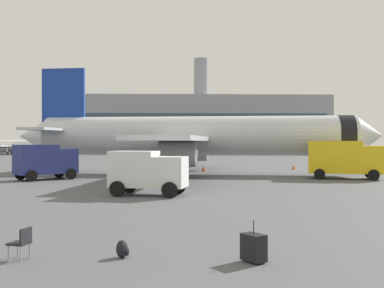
{
  "coord_description": "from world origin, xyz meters",
  "views": [
    {
      "loc": [
        -0.34,
        -5.47,
        3.17
      ],
      "look_at": [
        0.65,
        23.64,
        3.0
      ],
      "focal_mm": 43.27,
      "sensor_mm": 36.0,
      "label": 1
    }
  ],
  "objects_px": {
    "safety_cone_mid": "(204,168)",
    "service_truck": "(45,160)",
    "rolling_suitcase": "(254,247)",
    "traveller_backpack": "(123,249)",
    "safety_cone_near": "(294,166)",
    "fuel_truck": "(344,158)",
    "airplane_at_gate": "(194,136)",
    "safety_cone_far": "(170,165)",
    "airplane_taxiing": "(5,145)",
    "cargo_van": "(147,171)",
    "gate_chair": "(22,241)"
  },
  "relations": [
    {
      "from": "cargo_van",
      "to": "rolling_suitcase",
      "type": "distance_m",
      "value": 15.64
    },
    {
      "from": "airplane_taxiing",
      "to": "safety_cone_far",
      "type": "distance_m",
      "value": 68.4
    },
    {
      "from": "safety_cone_near",
      "to": "rolling_suitcase",
      "type": "height_order",
      "value": "rolling_suitcase"
    },
    {
      "from": "airplane_taxiing",
      "to": "service_truck",
      "type": "height_order",
      "value": "airplane_taxiing"
    },
    {
      "from": "safety_cone_near",
      "to": "safety_cone_far",
      "type": "bearing_deg",
      "value": 161.8
    },
    {
      "from": "airplane_taxiing",
      "to": "traveller_backpack",
      "type": "relative_size",
      "value": 46.41
    },
    {
      "from": "safety_cone_near",
      "to": "traveller_backpack",
      "type": "height_order",
      "value": "safety_cone_near"
    },
    {
      "from": "safety_cone_near",
      "to": "safety_cone_mid",
      "type": "xyz_separation_m",
      "value": [
        -10.42,
        -3.1,
        0.03
      ]
    },
    {
      "from": "cargo_van",
      "to": "safety_cone_mid",
      "type": "distance_m",
      "value": 22.21
    },
    {
      "from": "airplane_at_gate",
      "to": "safety_cone_far",
      "type": "xyz_separation_m",
      "value": [
        -2.54,
        11.7,
        -3.36
      ]
    },
    {
      "from": "airplane_at_gate",
      "to": "cargo_van",
      "type": "height_order",
      "value": "airplane_at_gate"
    },
    {
      "from": "fuel_truck",
      "to": "traveller_backpack",
      "type": "distance_m",
      "value": 30.21
    },
    {
      "from": "rolling_suitcase",
      "to": "gate_chair",
      "type": "distance_m",
      "value": 6.18
    },
    {
      "from": "gate_chair",
      "to": "traveller_backpack",
      "type": "bearing_deg",
      "value": 2.85
    },
    {
      "from": "airplane_taxiing",
      "to": "safety_cone_near",
      "type": "relative_size",
      "value": 34.57
    },
    {
      "from": "fuel_truck",
      "to": "rolling_suitcase",
      "type": "bearing_deg",
      "value": -114.65
    },
    {
      "from": "airplane_at_gate",
      "to": "cargo_van",
      "type": "relative_size",
      "value": 7.53
    },
    {
      "from": "airplane_at_gate",
      "to": "cargo_van",
      "type": "bearing_deg",
      "value": -100.95
    },
    {
      "from": "service_truck",
      "to": "safety_cone_far",
      "type": "relative_size",
      "value": 8.61
    },
    {
      "from": "safety_cone_near",
      "to": "safety_cone_far",
      "type": "xyz_separation_m",
      "value": [
        -14.11,
        4.64,
        -0.02
      ]
    },
    {
      "from": "service_truck",
      "to": "safety_cone_near",
      "type": "bearing_deg",
      "value": 29.15
    },
    {
      "from": "airplane_at_gate",
      "to": "service_truck",
      "type": "relative_size",
      "value": 6.98
    },
    {
      "from": "cargo_van",
      "to": "safety_cone_far",
      "type": "height_order",
      "value": "cargo_van"
    },
    {
      "from": "fuel_truck",
      "to": "gate_chair",
      "type": "distance_m",
      "value": 31.77
    },
    {
      "from": "safety_cone_mid",
      "to": "safety_cone_near",
      "type": "bearing_deg",
      "value": 16.54
    },
    {
      "from": "service_truck",
      "to": "safety_cone_mid",
      "type": "height_order",
      "value": "service_truck"
    },
    {
      "from": "fuel_truck",
      "to": "cargo_van",
      "type": "height_order",
      "value": "fuel_truck"
    },
    {
      "from": "safety_cone_mid",
      "to": "safety_cone_far",
      "type": "relative_size",
      "value": 1.2
    },
    {
      "from": "service_truck",
      "to": "safety_cone_mid",
      "type": "relative_size",
      "value": 7.18
    },
    {
      "from": "safety_cone_mid",
      "to": "traveller_backpack",
      "type": "xyz_separation_m",
      "value": [
        -4.35,
        -36.27,
        -0.12
      ]
    },
    {
      "from": "airplane_taxiing",
      "to": "gate_chair",
      "type": "relative_size",
      "value": 25.9
    },
    {
      "from": "fuel_truck",
      "to": "safety_cone_near",
      "type": "height_order",
      "value": "fuel_truck"
    },
    {
      "from": "fuel_truck",
      "to": "gate_chair",
      "type": "height_order",
      "value": "fuel_truck"
    },
    {
      "from": "service_truck",
      "to": "rolling_suitcase",
      "type": "bearing_deg",
      "value": -64.11
    },
    {
      "from": "gate_chair",
      "to": "safety_cone_near",
      "type": "bearing_deg",
      "value": 66.17
    },
    {
      "from": "gate_chair",
      "to": "airplane_at_gate",
      "type": "bearing_deg",
      "value": 79.74
    },
    {
      "from": "safety_cone_far",
      "to": "traveller_backpack",
      "type": "height_order",
      "value": "safety_cone_far"
    },
    {
      "from": "airplane_taxiing",
      "to": "fuel_truck",
      "type": "relative_size",
      "value": 3.46
    },
    {
      "from": "traveller_backpack",
      "to": "safety_cone_near",
      "type": "bearing_deg",
      "value": 69.43
    },
    {
      "from": "safety_cone_far",
      "to": "rolling_suitcase",
      "type": "xyz_separation_m",
      "value": [
        2.82,
        -44.59,
        0.1
      ]
    },
    {
      "from": "airplane_at_gate",
      "to": "safety_cone_mid",
      "type": "height_order",
      "value": "airplane_at_gate"
    },
    {
      "from": "airplane_taxiing",
      "to": "service_truck",
      "type": "xyz_separation_m",
      "value": [
        30.18,
        -73.4,
        -0.67
      ]
    },
    {
      "from": "fuel_truck",
      "to": "cargo_van",
      "type": "bearing_deg",
      "value": -144.59
    },
    {
      "from": "safety_cone_mid",
      "to": "service_truck",
      "type": "bearing_deg",
      "value": -142.92
    },
    {
      "from": "cargo_van",
      "to": "safety_cone_mid",
      "type": "relative_size",
      "value": 6.66
    },
    {
      "from": "airplane_at_gate",
      "to": "safety_cone_far",
      "type": "bearing_deg",
      "value": 102.23
    },
    {
      "from": "airplane_taxiing",
      "to": "rolling_suitcase",
      "type": "bearing_deg",
      "value": -66.69
    },
    {
      "from": "safety_cone_near",
      "to": "safety_cone_far",
      "type": "distance_m",
      "value": 14.85
    },
    {
      "from": "fuel_truck",
      "to": "gate_chair",
      "type": "relative_size",
      "value": 7.48
    },
    {
      "from": "airplane_taxiing",
      "to": "rolling_suitcase",
      "type": "relative_size",
      "value": 20.25
    }
  ]
}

